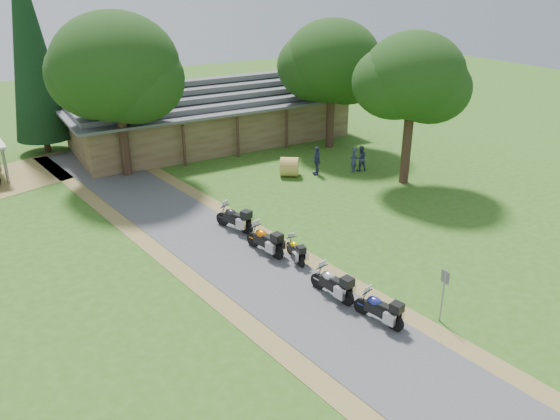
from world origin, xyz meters
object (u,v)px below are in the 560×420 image
motorcycle_row_e (234,217)px  motorcycle_row_c (295,249)px  lodge (211,110)px  motorcycle_row_a (379,307)px  motorcycle_row_b (332,282)px  hay_bale (289,167)px  motorcycle_row_d (265,239)px

motorcycle_row_e → motorcycle_row_c: bearing=171.3°
lodge → motorcycle_row_a: bearing=-100.0°
motorcycle_row_b → motorcycle_row_c: motorcycle_row_b is taller
hay_bale → motorcycle_row_d: bearing=-127.5°
motorcycle_row_b → motorcycle_row_c: bearing=-16.2°
lodge → motorcycle_row_d: size_ratio=10.14×
hay_bale → motorcycle_row_a: bearing=-109.5°
motorcycle_row_d → hay_bale: size_ratio=1.71×
motorcycle_row_c → motorcycle_row_e: (-0.98, 4.26, 0.14)m
motorcycle_row_a → motorcycle_row_c: size_ratio=1.15×
lodge → motorcycle_row_c: size_ratio=12.79×
lodge → motorcycle_row_a: lodge is taller
lodge → motorcycle_row_b: 23.37m
motorcycle_row_a → motorcycle_row_c: 5.64m
motorcycle_row_a → motorcycle_row_e: size_ratio=0.92×
hay_bale → motorcycle_row_c: bearing=-119.9°
motorcycle_row_c → motorcycle_row_e: bearing=22.2°
motorcycle_row_d → motorcycle_row_e: (-0.13, 2.95, -0.01)m
lodge → hay_bale: bearing=-83.9°
motorcycle_row_c → motorcycle_row_e: size_ratio=0.80×
lodge → motorcycle_row_d: (-5.40, -18.13, -1.73)m
lodge → motorcycle_row_e: (-5.53, -15.18, -1.73)m
motorcycle_row_c → motorcycle_row_d: 1.58m
lodge → motorcycle_row_b: size_ratio=10.56×
motorcycle_row_e → motorcycle_row_d: bearing=160.8°
motorcycle_row_b → motorcycle_row_e: size_ratio=0.97×
motorcycle_row_d → motorcycle_row_e: size_ratio=1.01×
motorcycle_row_c → motorcycle_row_d: size_ratio=0.79×
motorcycle_row_b → motorcycle_row_d: size_ratio=0.96×
motorcycle_row_e → motorcycle_row_a: bearing=164.7°
lodge → motorcycle_row_b: (-4.89, -22.78, -1.76)m
motorcycle_row_b → motorcycle_row_c: (0.35, 3.34, -0.12)m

